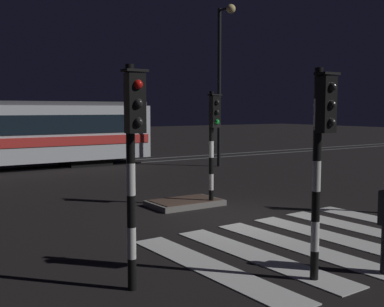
{
  "coord_description": "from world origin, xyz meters",
  "views": [
    {
      "loc": [
        -7.87,
        -9.84,
        2.87
      ],
      "look_at": [
        0.92,
        3.41,
        1.4
      ],
      "focal_mm": 44.86,
      "sensor_mm": 36.0,
      "label": 1
    }
  ],
  "objects": [
    {
      "name": "traffic_island",
      "position": [
        -0.25,
        2.03,
        0.09
      ],
      "size": [
        2.12,
        1.32,
        0.18
      ],
      "color": "slate",
      "rests_on": "ground"
    },
    {
      "name": "traffic_light_kerb_mid_left",
      "position": [
        -1.82,
        -4.53,
        2.34
      ],
      "size": [
        0.36,
        0.42,
        3.55
      ],
      "color": "black",
      "rests_on": "ground"
    },
    {
      "name": "ground_plane",
      "position": [
        0.0,
        0.0,
        0.0
      ],
      "size": [
        120.0,
        120.0,
        0.0
      ],
      "primitive_type": "plane",
      "color": "black"
    },
    {
      "name": "crosswalk_zebra",
      "position": [
        0.0,
        -2.87,
        0.01
      ],
      "size": [
        6.66,
        4.72,
        0.02
      ],
      "color": "silver",
      "rests_on": "ground"
    },
    {
      "name": "rail_far",
      "position": [
        0.0,
        14.48,
        0.01
      ],
      "size": [
        80.0,
        0.12,
        0.03
      ],
      "primitive_type": "cube",
      "color": "#59595E",
      "rests_on": "ground"
    },
    {
      "name": "street_lamp_trackside_right",
      "position": [
        6.53,
        9.2,
        4.91
      ],
      "size": [
        0.44,
        1.21,
        7.84
      ],
      "color": "black",
      "rests_on": "ground"
    },
    {
      "name": "traffic_light_median_centre",
      "position": [
        0.35,
        1.45,
        2.24
      ],
      "size": [
        0.36,
        0.42,
        3.39
      ],
      "color": "black",
      "rests_on": "ground"
    },
    {
      "name": "rail_near",
      "position": [
        0.0,
        13.04,
        0.01
      ],
      "size": [
        80.0,
        0.12,
        0.03
      ],
      "primitive_type": "cube",
      "color": "#59595E",
      "rests_on": "ground"
    },
    {
      "name": "traffic_light_corner_near_left",
      "position": [
        -4.57,
        -3.22,
        2.35
      ],
      "size": [
        0.36,
        0.42,
        3.56
      ],
      "color": "black",
      "rests_on": "ground"
    },
    {
      "name": "tram",
      "position": [
        -2.7,
        13.76,
        1.74
      ],
      "size": [
        14.18,
        2.58,
        4.15
      ],
      "color": "silver",
      "rests_on": "ground"
    }
  ]
}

